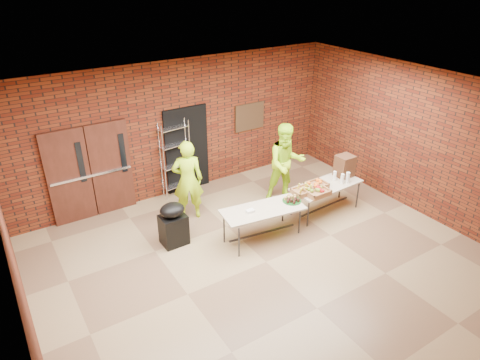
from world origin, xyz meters
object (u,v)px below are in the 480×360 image
Objects in this scene: covered_grill at (173,224)px; volunteer_man at (286,163)px; volunteer_woman at (188,180)px; coffee_dispenser at (345,166)px; table_right at (326,187)px; table_left at (263,211)px; wire_rack at (176,159)px.

volunteer_man is at bearing 3.58° from covered_grill.
volunteer_man reaches higher than volunteer_woman.
covered_grill is at bearing 67.57° from volunteer_woman.
covered_grill is at bearing 171.84° from coffee_dispenser.
coffee_dispenser is at bearing 7.58° from table_right.
volunteer_man reaches higher than coffee_dispenser.
coffee_dispenser is at bearing 179.44° from volunteer_woman.
volunteer_man is at bearing 111.38° from table_right.
table_left is 0.93× the size of volunteer_man.
volunteer_man reaches higher than wire_rack.
table_left is at bearing 141.12° from volunteer_woman.
volunteer_man reaches higher than table_left.
table_right is (2.47, -2.52, -0.31)m from wire_rack.
wire_rack is at bearing 112.27° from table_left.
wire_rack reaches higher than volunteer_woman.
table_left is 1.80m from covered_grill.
table_right is 3.48m from covered_grill.
wire_rack is 1.07× the size of table_left.
coffee_dispenser is at bearing -9.22° from covered_grill.
table_right is at bearing -12.60° from covered_grill.
wire_rack is 3.54m from table_right.
wire_rack is 2.59m from volunteer_man.
covered_grill is 1.13m from volunteer_woman.
table_left reaches higher than table_right.
wire_rack is 2.10m from covered_grill.
covered_grill is (-0.93, -1.82, -0.48)m from wire_rack.
coffee_dispenser reaches higher than table_left.
wire_rack is at bearing 142.26° from coffee_dispenser.
table_right is 0.93× the size of volunteer_woman.
covered_grill reaches higher than table_right.
volunteer_man reaches higher than covered_grill.
coffee_dispenser is 3.57m from volunteer_woman.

